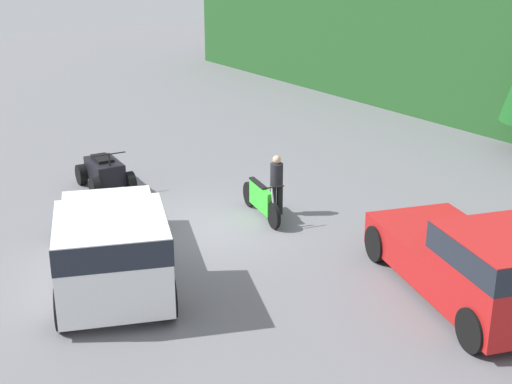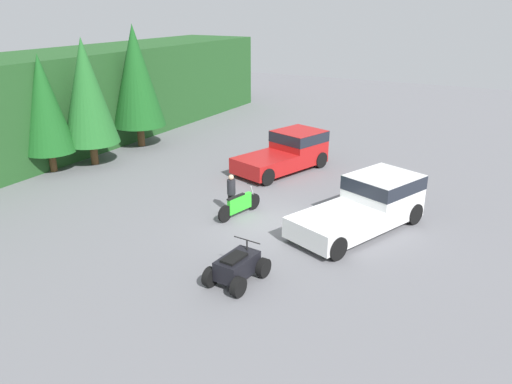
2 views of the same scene
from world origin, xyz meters
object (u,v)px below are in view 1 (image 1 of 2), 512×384
object	(u,v)px
quad_atv	(105,173)
dirt_bike	(261,200)
pickup_truck_red	(483,262)
pickup_truck_second	(111,243)
rider_person	(277,183)

from	to	relation	value
quad_atv	dirt_bike	bearing A→B (deg)	34.40
pickup_truck_red	pickup_truck_second	distance (m)	7.66
pickup_truck_second	quad_atv	distance (m)	6.41
rider_person	quad_atv	bearing A→B (deg)	-129.99
pickup_truck_second	rider_person	distance (m)	5.49
quad_atv	rider_person	distance (m)	5.47
rider_person	pickup_truck_red	bearing A→B (deg)	20.82
pickup_truck_red	dirt_bike	world-z (taller)	pickup_truck_red
pickup_truck_second	pickup_truck_red	bearing A→B (deg)	69.95
pickup_truck_red	rider_person	distance (m)	6.45
dirt_bike	pickup_truck_red	bearing A→B (deg)	19.80
pickup_truck_red	pickup_truck_second	bearing A→B (deg)	-113.68
quad_atv	rider_person	world-z (taller)	rider_person
pickup_truck_red	rider_person	size ratio (longest dim) A/B	3.32
pickup_truck_second	dirt_bike	world-z (taller)	pickup_truck_second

